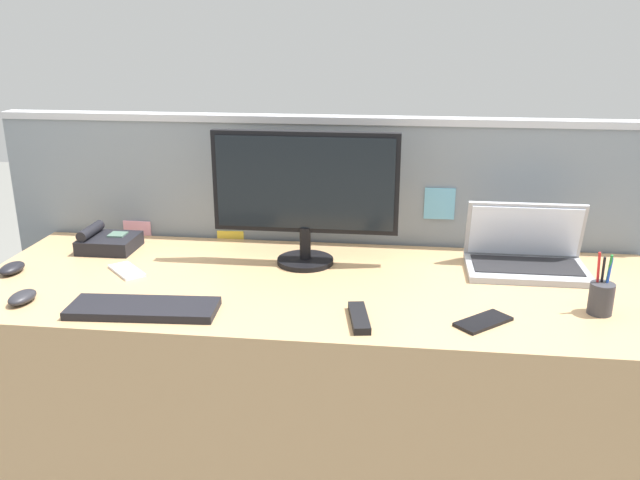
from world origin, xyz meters
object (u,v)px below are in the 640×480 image
at_px(tv_remote, 359,318).
at_px(cell_phone_white_slab, 127,271).
at_px(computer_mouse_right_hand, 22,297).
at_px(desk_phone, 107,242).
at_px(laptop, 525,254).
at_px(keyboard_main, 143,308).
at_px(pen_cup, 601,297).
at_px(desktop_monitor, 305,189).
at_px(cell_phone_black_slab, 483,322).
at_px(computer_mouse_left_hand, 12,268).

bearing_deg(tv_remote, cell_phone_white_slab, 150.35).
bearing_deg(tv_remote, computer_mouse_right_hand, 169.74).
height_order(desk_phone, cell_phone_white_slab, desk_phone).
xyz_separation_m(laptop, keyboard_main, (-1.08, -0.47, -0.04)).
bearing_deg(tv_remote, laptop, 32.52).
xyz_separation_m(laptop, pen_cup, (0.14, -0.32, -0.00)).
bearing_deg(computer_mouse_right_hand, desktop_monitor, 33.45).
xyz_separation_m(desktop_monitor, desk_phone, (-0.70, 0.04, -0.22)).
bearing_deg(cell_phone_white_slab, laptop, -35.91).
bearing_deg(pen_cup, cell_phone_black_slab, -162.29).
distance_m(computer_mouse_right_hand, cell_phone_white_slab, 0.33).
relative_size(computer_mouse_right_hand, tv_remote, 0.59).
xyz_separation_m(laptop, desk_phone, (-1.40, 0.02, -0.02)).
xyz_separation_m(keyboard_main, computer_mouse_left_hand, (-0.52, 0.23, 0.01)).
bearing_deg(cell_phone_black_slab, computer_mouse_left_hand, -139.84).
height_order(cell_phone_white_slab, cell_phone_black_slab, same).
bearing_deg(desk_phone, cell_phone_black_slab, -19.91).
bearing_deg(cell_phone_black_slab, desktop_monitor, -169.47).
relative_size(cell_phone_white_slab, tv_remote, 0.87).
xyz_separation_m(computer_mouse_right_hand, computer_mouse_left_hand, (-0.16, 0.21, 0.00)).
bearing_deg(tv_remote, pen_cup, 1.53).
distance_m(desk_phone, keyboard_main, 0.58).
relative_size(pen_cup, tv_remote, 1.02).
relative_size(desk_phone, computer_mouse_left_hand, 1.83).
height_order(desk_phone, tv_remote, desk_phone).
height_order(desktop_monitor, cell_phone_white_slab, desktop_monitor).
distance_m(cell_phone_black_slab, tv_remote, 0.32).
bearing_deg(tv_remote, keyboard_main, 171.51).
relative_size(keyboard_main, pen_cup, 2.29).
distance_m(desk_phone, cell_phone_white_slab, 0.25).
bearing_deg(keyboard_main, desk_phone, 119.65).
bearing_deg(desktop_monitor, cell_phone_black_slab, -37.29).
distance_m(computer_mouse_left_hand, cell_phone_white_slab, 0.36).
height_order(desktop_monitor, desk_phone, desktop_monitor).
xyz_separation_m(desk_phone, tv_remote, (0.90, -0.47, -0.02)).
xyz_separation_m(desktop_monitor, pen_cup, (0.84, -0.30, -0.20)).
bearing_deg(desktop_monitor, computer_mouse_left_hand, -166.91).
bearing_deg(pen_cup, computer_mouse_right_hand, -175.59).
bearing_deg(computer_mouse_left_hand, computer_mouse_right_hand, -50.39).
height_order(desktop_monitor, pen_cup, desktop_monitor).
bearing_deg(computer_mouse_left_hand, cell_phone_black_slab, -4.76).
bearing_deg(tv_remote, cell_phone_black_slab, -4.98).
relative_size(cell_phone_white_slab, cell_phone_black_slab, 0.95).
bearing_deg(computer_mouse_right_hand, keyboard_main, 0.54).
height_order(desktop_monitor, tv_remote, desktop_monitor).
distance_m(laptop, tv_remote, 0.67).
relative_size(laptop, computer_mouse_left_hand, 3.68).
relative_size(laptop, keyboard_main, 0.92).
bearing_deg(desktop_monitor, desk_phone, 176.51).
xyz_separation_m(keyboard_main, cell_phone_white_slab, (-0.17, 0.28, -0.01)).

